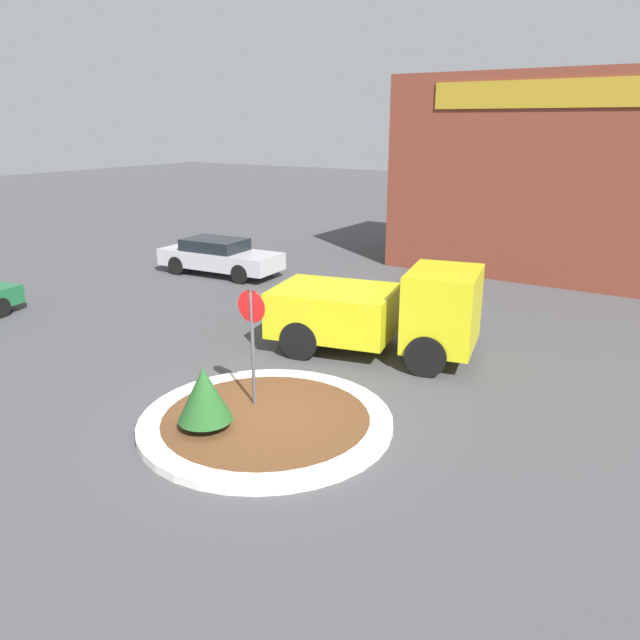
{
  "coord_description": "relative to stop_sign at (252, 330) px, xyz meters",
  "views": [
    {
      "loc": [
        6.77,
        -8.55,
        5.58
      ],
      "look_at": [
        -0.36,
        2.47,
        1.4
      ],
      "focal_mm": 35.0,
      "sensor_mm": 36.0,
      "label": 1
    }
  ],
  "objects": [
    {
      "name": "traffic_island",
      "position": [
        0.56,
        -0.35,
        -1.66
      ],
      "size": [
        4.88,
        4.88,
        0.16
      ],
      "color": "silver",
      "rests_on": "ground_plane"
    },
    {
      "name": "utility_truck",
      "position": [
        0.58,
        4.29,
        -0.61
      ],
      "size": [
        5.38,
        3.25,
        2.27
      ],
      "rotation": [
        0.0,
        0.0,
        0.22
      ],
      "color": "gold",
      "rests_on": "ground_plane"
    },
    {
      "name": "stop_sign",
      "position": [
        0.0,
        0.0,
        0.0
      ],
      "size": [
        0.64,
        0.07,
        2.55
      ],
      "color": "#4C4C51",
      "rests_on": "ground_plane"
    },
    {
      "name": "parked_sedan_silver",
      "position": [
        -8.57,
        8.6,
        -1.03
      ],
      "size": [
        4.88,
        2.13,
        1.36
      ],
      "rotation": [
        0.0,
        0.0,
        0.08
      ],
      "color": "#B7B7BC",
      "rests_on": "ground_plane"
    },
    {
      "name": "ground_plane",
      "position": [
        0.56,
        -0.35,
        -1.74
      ],
      "size": [
        120.0,
        120.0,
        0.0
      ],
      "primitive_type": "plane",
      "color": "#474749"
    },
    {
      "name": "island_shrub",
      "position": [
        -0.09,
        -1.32,
        -0.88
      ],
      "size": [
        1.01,
        1.01,
        1.2
      ],
      "color": "brown",
      "rests_on": "traffic_island"
    },
    {
      "name": "storefront_building",
      "position": [
        2.19,
        16.44,
        1.9
      ],
      "size": [
        12.33,
        6.07,
        7.28
      ],
      "color": "brown",
      "rests_on": "ground_plane"
    }
  ]
}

